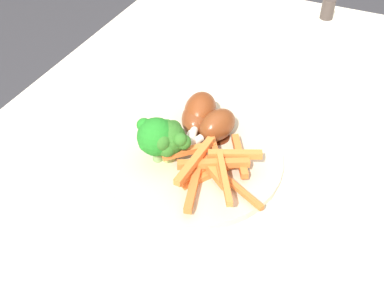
% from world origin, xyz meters
% --- Properties ---
extents(dining_table, '(1.14, 0.67, 0.74)m').
position_xyz_m(dining_table, '(0.00, 0.00, 0.62)').
color(dining_table, silver).
rests_on(dining_table, ground_plane).
extents(dinner_plate, '(0.28, 0.28, 0.01)m').
position_xyz_m(dinner_plate, '(0.06, 0.03, 0.75)').
color(dinner_plate, beige).
rests_on(dinner_plate, dining_table).
extents(broccoli_floret_front, '(0.06, 0.06, 0.07)m').
position_xyz_m(broccoli_floret_front, '(0.09, 0.01, 0.79)').
color(broccoli_floret_front, '#93A558').
rests_on(broccoli_floret_front, dinner_plate).
extents(broccoli_floret_middle, '(0.06, 0.06, 0.07)m').
position_xyz_m(broccoli_floret_middle, '(0.10, -0.02, 0.80)').
color(broccoli_floret_middle, '#7EA45E').
rests_on(broccoli_floret_middle, dinner_plate).
extents(carrot_fries_pile, '(0.17, 0.17, 0.04)m').
position_xyz_m(carrot_fries_pile, '(0.10, 0.07, 0.77)').
color(carrot_fries_pile, orange).
rests_on(carrot_fries_pile, dinner_plate).
extents(chicken_drumstick_near, '(0.12, 0.07, 0.05)m').
position_xyz_m(chicken_drumstick_near, '(0.02, 0.05, 0.78)').
color(chicken_drumstick_near, '#53210F').
rests_on(chicken_drumstick_near, dinner_plate).
extents(chicken_drumstick_far, '(0.13, 0.07, 0.05)m').
position_xyz_m(chicken_drumstick_far, '(-0.01, 0.01, 0.78)').
color(chicken_drumstick_far, '#56200E').
rests_on(chicken_drumstick_far, dinner_plate).
extents(chicken_drumstick_extra, '(0.13, 0.06, 0.04)m').
position_xyz_m(chicken_drumstick_extra, '(0.00, 0.01, 0.77)').
color(chicken_drumstick_extra, '#511F0E').
rests_on(chicken_drumstick_extra, dinner_plate).
extents(fork, '(0.11, 0.17, 0.00)m').
position_xyz_m(fork, '(-0.36, 0.05, 0.74)').
color(fork, silver).
rests_on(fork, dining_table).
extents(pepper_shaker, '(0.03, 0.03, 0.05)m').
position_xyz_m(pepper_shaker, '(-0.50, 0.11, 0.76)').
color(pepper_shaker, '#423833').
rests_on(pepper_shaker, dining_table).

